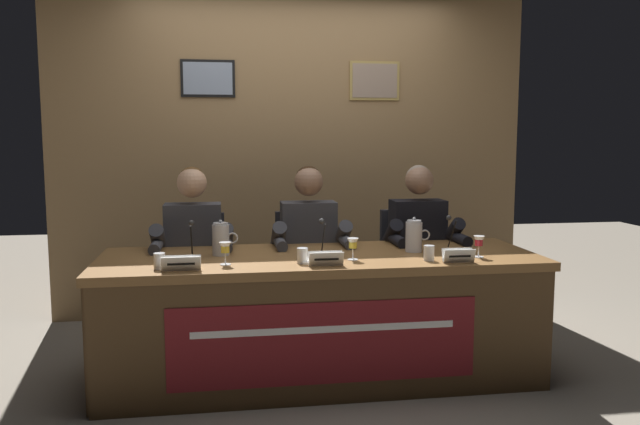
# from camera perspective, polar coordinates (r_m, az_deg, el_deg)

# --- Properties ---
(ground_plane) EXTENTS (12.00, 12.00, 0.00)m
(ground_plane) POSITION_cam_1_polar(r_m,az_deg,el_deg) (3.93, 0.00, -14.37)
(ground_plane) COLOR gray
(wall_back_panelled) EXTENTS (3.75, 0.14, 2.60)m
(wall_back_panelled) POSITION_cam_1_polar(r_m,az_deg,el_deg) (5.10, -2.50, 5.49)
(wall_back_panelled) COLOR #937047
(wall_back_panelled) RESTS_ON ground_plane
(conference_table) EXTENTS (2.55, 0.88, 0.73)m
(conference_table) POSITION_cam_1_polar(r_m,az_deg,el_deg) (3.68, 0.24, -7.76)
(conference_table) COLOR brown
(conference_table) RESTS_ON ground_plane
(chair_left) EXTENTS (0.44, 0.45, 0.90)m
(chair_left) POSITION_cam_1_polar(r_m,az_deg,el_deg) (4.36, -11.13, -6.31)
(chair_left) COLOR black
(chair_left) RESTS_ON ground_plane
(panelist_left) EXTENTS (0.51, 0.48, 1.23)m
(panelist_left) POSITION_cam_1_polar(r_m,az_deg,el_deg) (4.11, -11.33, -3.19)
(panelist_left) COLOR black
(panelist_left) RESTS_ON ground_plane
(nameplate_left) EXTENTS (0.20, 0.06, 0.08)m
(nameplate_left) POSITION_cam_1_polar(r_m,az_deg,el_deg) (3.36, -12.34, -4.48)
(nameplate_left) COLOR white
(nameplate_left) RESTS_ON conference_table
(juice_glass_left) EXTENTS (0.06, 0.06, 0.12)m
(juice_glass_left) POSITION_cam_1_polar(r_m,az_deg,el_deg) (3.47, -8.50, -3.27)
(juice_glass_left) COLOR white
(juice_glass_left) RESTS_ON conference_table
(water_cup_left) EXTENTS (0.06, 0.06, 0.08)m
(water_cup_left) POSITION_cam_1_polar(r_m,az_deg,el_deg) (3.43, -14.21, -4.32)
(water_cup_left) COLOR silver
(water_cup_left) RESTS_ON conference_table
(microphone_left) EXTENTS (0.06, 0.17, 0.22)m
(microphone_left) POSITION_cam_1_polar(r_m,az_deg,el_deg) (3.63, -11.46, -3.07)
(microphone_left) COLOR black
(microphone_left) RESTS_ON conference_table
(chair_center) EXTENTS (0.44, 0.45, 0.90)m
(chair_center) POSITION_cam_1_polar(r_m,az_deg,el_deg) (4.39, -1.24, -6.09)
(chair_center) COLOR black
(chair_center) RESTS_ON ground_plane
(panelist_center) EXTENTS (0.51, 0.48, 1.23)m
(panelist_center) POSITION_cam_1_polar(r_m,az_deg,el_deg) (4.14, -0.89, -2.97)
(panelist_center) COLOR black
(panelist_center) RESTS_ON ground_plane
(nameplate_center) EXTENTS (0.19, 0.06, 0.08)m
(nameplate_center) POSITION_cam_1_polar(r_m,az_deg,el_deg) (3.41, 0.54, -4.17)
(nameplate_center) COLOR white
(nameplate_center) RESTS_ON conference_table
(juice_glass_center) EXTENTS (0.06, 0.06, 0.12)m
(juice_glass_center) POSITION_cam_1_polar(r_m,az_deg,el_deg) (3.57, 2.97, -2.91)
(juice_glass_center) COLOR white
(juice_glass_center) RESTS_ON conference_table
(water_cup_center) EXTENTS (0.06, 0.06, 0.08)m
(water_cup_center) POSITION_cam_1_polar(r_m,az_deg,el_deg) (3.48, -1.59, -3.97)
(water_cup_center) COLOR silver
(water_cup_center) RESTS_ON conference_table
(microphone_center) EXTENTS (0.06, 0.17, 0.22)m
(microphone_center) POSITION_cam_1_polar(r_m,az_deg,el_deg) (3.63, 0.36, -2.93)
(microphone_center) COLOR black
(microphone_center) RESTS_ON conference_table
(chair_right) EXTENTS (0.44, 0.45, 0.90)m
(chair_right) POSITION_cam_1_polar(r_m,az_deg,el_deg) (4.55, 8.22, -5.70)
(chair_right) COLOR black
(chair_right) RESTS_ON ground_plane
(panelist_right) EXTENTS (0.51, 0.48, 1.23)m
(panelist_right) POSITION_cam_1_polar(r_m,az_deg,el_deg) (4.31, 9.05, -2.68)
(panelist_right) COLOR black
(panelist_right) RESTS_ON ground_plane
(nameplate_right) EXTENTS (0.18, 0.06, 0.08)m
(nameplate_right) POSITION_cam_1_polar(r_m,az_deg,el_deg) (3.57, 12.33, -3.80)
(nameplate_right) COLOR white
(nameplate_right) RESTS_ON conference_table
(juice_glass_right) EXTENTS (0.06, 0.06, 0.12)m
(juice_glass_right) POSITION_cam_1_polar(r_m,az_deg,el_deg) (3.76, 14.07, -2.62)
(juice_glass_right) COLOR white
(juice_glass_right) RESTS_ON conference_table
(water_cup_right) EXTENTS (0.06, 0.06, 0.08)m
(water_cup_right) POSITION_cam_1_polar(r_m,az_deg,el_deg) (3.61, 9.75, -3.67)
(water_cup_right) COLOR silver
(water_cup_right) RESTS_ON conference_table
(microphone_right) EXTENTS (0.06, 0.17, 0.22)m
(microphone_right) POSITION_cam_1_polar(r_m,az_deg,el_deg) (3.86, 11.86, -2.48)
(microphone_right) COLOR black
(microphone_right) RESTS_ON conference_table
(water_pitcher_left_side) EXTENTS (0.15, 0.10, 0.21)m
(water_pitcher_left_side) POSITION_cam_1_polar(r_m,az_deg,el_deg) (3.75, -8.87, -2.37)
(water_pitcher_left_side) COLOR silver
(water_pitcher_left_side) RESTS_ON conference_table
(water_pitcher_right_side) EXTENTS (0.15, 0.10, 0.21)m
(water_pitcher_right_side) POSITION_cam_1_polar(r_m,az_deg,el_deg) (3.86, 8.44, -2.10)
(water_pitcher_right_side) COLOR silver
(water_pitcher_right_side) RESTS_ON conference_table
(document_stack_center) EXTENTS (0.21, 0.16, 0.01)m
(document_stack_center) POSITION_cam_1_polar(r_m,az_deg,el_deg) (3.53, -0.04, -4.32)
(document_stack_center) COLOR white
(document_stack_center) RESTS_ON conference_table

